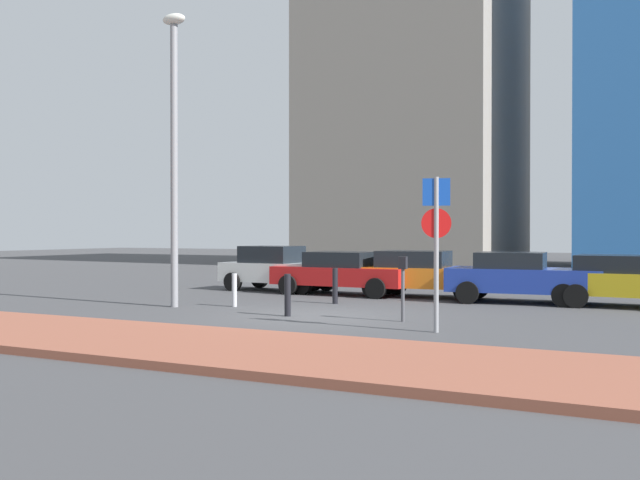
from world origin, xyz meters
name	(u,v)px	position (x,y,z in m)	size (l,w,h in m)	color
ground_plane	(315,316)	(0.00, 0.00, 0.00)	(120.00, 120.00, 0.00)	#424244
sidewalk_brick	(180,344)	(0.00, -5.26, 0.07)	(40.00, 3.51, 0.14)	#93513D
parked_car_white	(278,268)	(-4.44, 6.01, 0.79)	(4.18, 2.04, 1.56)	white
parked_car_red	(342,272)	(-1.80, 5.62, 0.73)	(4.60, 2.07, 1.39)	red
parked_car_orange	(421,273)	(0.80, 5.87, 0.76)	(4.25, 2.12, 1.45)	orange
parked_car_blue	(521,277)	(3.91, 5.44, 0.76)	(4.35, 2.23, 1.45)	#1E389E
parked_car_yellow	(621,280)	(6.54, 5.53, 0.73)	(4.19, 2.16, 1.40)	gold
parking_sign_post	(436,234)	(3.44, -1.43, 1.97)	(0.58, 0.20, 3.13)	gray
parking_meter	(403,280)	(2.27, -0.10, 0.95)	(0.18, 0.14, 1.47)	#4C4C51
street_lamp	(174,137)	(-4.33, 0.15, 4.60)	(0.70, 0.36, 7.93)	gray
traffic_bollard_near	(335,286)	(-0.78, 2.85, 0.50)	(0.15, 0.15, 1.01)	black
traffic_bollard_mid	(234,290)	(-2.91, 0.92, 0.45)	(0.14, 0.14, 0.90)	#B7B7BC
traffic_bollard_far	(288,295)	(-0.56, -0.34, 0.51)	(0.15, 0.15, 1.02)	black
building_under_construction	(420,98)	(-6.36, 28.00, 10.71)	(11.36, 14.48, 21.41)	gray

